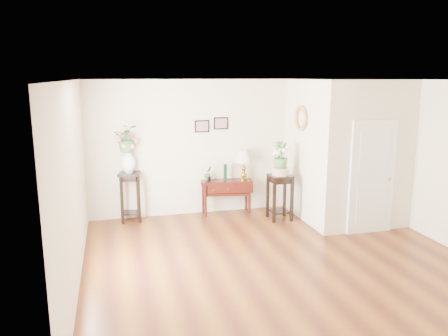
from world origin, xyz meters
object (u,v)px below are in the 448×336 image
object	(u,v)px
table_lamp	(244,163)
plant_stand_a	(130,197)
plant_stand_b	(280,197)
console_table	(226,197)

from	to	relation	value
table_lamp	plant_stand_a	bearing A→B (deg)	180.00
table_lamp	plant_stand_b	bearing A→B (deg)	-49.19
console_table	plant_stand_b	world-z (taller)	plant_stand_b
console_table	plant_stand_a	distance (m)	2.00
table_lamp	plant_stand_b	xyz separation A→B (m)	(0.56, -0.65, -0.61)
console_table	table_lamp	world-z (taller)	table_lamp
console_table	table_lamp	distance (m)	0.80
plant_stand_b	plant_stand_a	bearing A→B (deg)	167.47
table_lamp	plant_stand_a	distance (m)	2.44
console_table	plant_stand_a	xyz separation A→B (m)	(-1.99, 0.00, 0.14)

